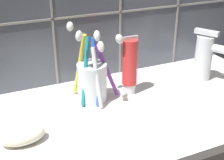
% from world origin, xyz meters
% --- Properties ---
extents(sink_counter, '(0.70, 0.37, 0.02)m').
position_xyz_m(sink_counter, '(0.00, 0.00, 0.01)').
color(sink_counter, white).
rests_on(sink_counter, ground).
extents(toothbrush_cup, '(0.12, 0.12, 0.18)m').
position_xyz_m(toothbrush_cup, '(-0.10, 0.07, 0.08)').
color(toothbrush_cup, silver).
rests_on(toothbrush_cup, sink_counter).
extents(toothpaste_tube, '(0.04, 0.04, 0.14)m').
position_xyz_m(toothpaste_tube, '(-0.01, 0.07, 0.09)').
color(toothpaste_tube, white).
rests_on(toothpaste_tube, sink_counter).
extents(sink_faucet, '(0.07, 0.10, 0.13)m').
position_xyz_m(sink_faucet, '(0.20, 0.05, 0.08)').
color(sink_faucet, silver).
rests_on(sink_faucet, sink_counter).
extents(soap_bar, '(0.08, 0.05, 0.03)m').
position_xyz_m(soap_bar, '(-0.28, -0.03, 0.04)').
color(soap_bar, silver).
rests_on(soap_bar, sink_counter).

